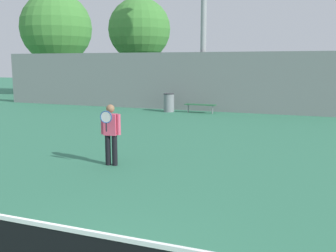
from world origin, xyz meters
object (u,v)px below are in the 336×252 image
Objects in this scene: bench_courtside_near at (200,105)px; trash_bin at (169,103)px; tree_green_broad at (56,28)px; tennis_player at (111,132)px; light_pole_far_right at (204,8)px; tree_dark_dense at (139,30)px.

trash_bin is (-1.71, -0.11, 0.08)m from bench_courtside_near.
tennis_player is at bearing -50.11° from tree_green_broad.
bench_courtside_near is at bearing -78.73° from light_pole_far_right.
bench_courtside_near is 8.64m from tree_dark_dense.
trash_bin is at bearing -28.95° from tree_green_broad.
tree_dark_dense is at bearing -12.06° from tree_green_broad.
light_pole_far_right reaches higher than bench_courtside_near.
light_pole_far_right reaches higher than trash_bin.
light_pole_far_right is 14.41m from tree_green_broad.
tennis_player is 0.20× the size of tree_green_broad.
tree_dark_dense is (7.95, -1.70, -0.48)m from tree_green_broad.
tennis_player is at bearing -85.35° from bench_courtside_near.
tree_dark_dense reaches higher than tennis_player.
tree_green_broad is at bearing 167.94° from tree_dark_dense.
tree_dark_dense reaches higher than bench_courtside_near.
trash_bin is (-2.59, 10.80, -0.39)m from tennis_player.
bench_courtside_near is at bearing 87.78° from tennis_player.
light_pole_far_right is (-0.25, 1.27, 5.05)m from bench_courtside_near.
tennis_player is 13.07m from light_pole_far_right.
trash_bin is at bearing -176.22° from bench_courtside_near.
tree_green_broad is 8.15m from tree_dark_dense.
trash_bin reaches higher than bench_courtside_near.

